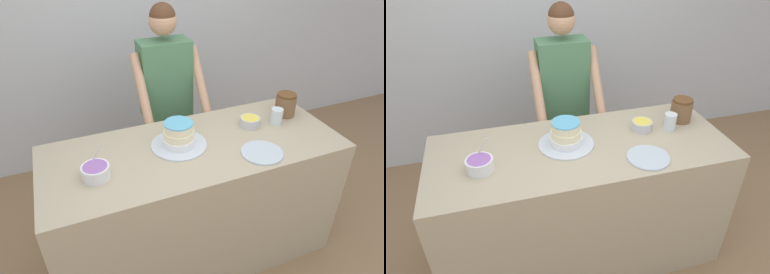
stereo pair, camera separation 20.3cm
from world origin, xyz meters
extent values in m
cube|color=silver|center=(0.00, 1.91, 1.30)|extent=(10.00, 0.05, 2.60)
cube|color=tan|center=(0.00, 0.38, 0.47)|extent=(1.87, 0.76, 0.94)
cylinder|color=#2D2D38|center=(-0.03, 1.09, 0.40)|extent=(0.11, 0.11, 0.80)
cylinder|color=#2D2D38|center=(0.14, 1.09, 0.40)|extent=(0.11, 0.11, 0.80)
cube|color=#4C7F56|center=(0.05, 1.09, 1.10)|extent=(0.38, 0.21, 0.60)
cylinder|color=tan|center=(-0.17, 0.93, 1.09)|extent=(0.07, 0.38, 0.51)
cylinder|color=tan|center=(0.28, 0.93, 1.09)|extent=(0.07, 0.38, 0.51)
sphere|color=tan|center=(0.05, 1.09, 1.53)|extent=(0.20, 0.20, 0.20)
sphere|color=#51331E|center=(0.05, 1.09, 1.57)|extent=(0.18, 0.18, 0.18)
cylinder|color=silver|center=(-0.09, 0.43, 0.95)|extent=(0.35, 0.35, 0.01)
cylinder|color=white|center=(-0.09, 0.43, 0.97)|extent=(0.20, 0.20, 0.05)
cylinder|color=#F4EABC|center=(-0.09, 0.43, 1.02)|extent=(0.19, 0.19, 0.05)
cylinder|color=#F4EABC|center=(-0.09, 0.43, 1.07)|extent=(0.18, 0.18, 0.05)
cylinder|color=#60B7E0|center=(-0.09, 0.43, 1.10)|extent=(0.18, 0.18, 0.01)
cylinder|color=silver|center=(0.44, 0.47, 0.97)|extent=(0.14, 0.14, 0.06)
cylinder|color=#F2DB4C|center=(0.44, 0.47, 1.00)|extent=(0.12, 0.12, 0.01)
cylinder|color=white|center=(-0.61, 0.30, 0.98)|extent=(0.15, 0.15, 0.07)
cylinder|color=#9E66B7|center=(-0.61, 0.30, 1.01)|extent=(0.13, 0.13, 0.01)
cylinder|color=silver|center=(-0.60, 0.36, 1.03)|extent=(0.11, 0.02, 0.17)
cylinder|color=silver|center=(0.62, 0.42, 1.00)|extent=(0.08, 0.08, 0.11)
cylinder|color=silver|center=(0.34, 0.15, 0.95)|extent=(0.25, 0.25, 0.01)
cylinder|color=brown|center=(0.75, 0.51, 1.01)|extent=(0.14, 0.14, 0.15)
cylinder|color=brown|center=(0.75, 0.51, 1.10)|extent=(0.13, 0.13, 0.02)
camera|label=1|loc=(-0.69, -1.24, 2.13)|focal=32.00mm
camera|label=2|loc=(-0.50, -1.31, 2.13)|focal=32.00mm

